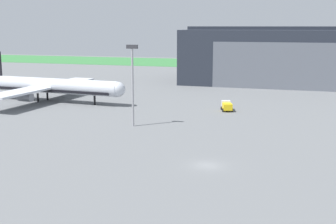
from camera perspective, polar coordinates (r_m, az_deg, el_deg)
ground_plane at (r=67.69m, az=5.07°, el=-6.86°), size 440.00×440.00×0.00m
grass_field_strip at (r=248.07m, az=13.84°, el=5.92°), size 440.00×56.00×0.08m
maintenance_hangar at (r=169.40m, az=20.80°, el=6.61°), size 106.95×38.33×20.53m
airliner_far_left at (r=127.49m, az=-15.27°, el=3.26°), size 47.24×42.04×13.51m
baggage_tug at (r=110.75m, az=7.57°, el=0.78°), size 3.55×4.89×2.33m
apron_light_mast at (r=91.85m, az=-4.58°, el=4.32°), size 2.40×0.50×16.96m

